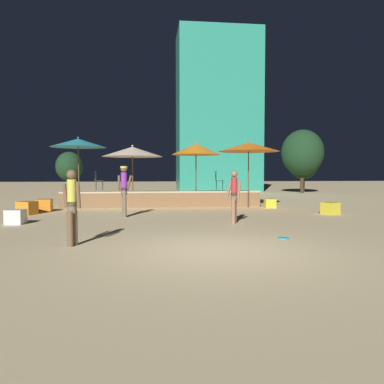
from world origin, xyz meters
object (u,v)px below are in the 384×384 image
(cube_seat_4, at_px, (16,217))
(person_2, at_px, (72,206))
(bistro_chair_1, at_px, (97,179))
(cube_seat_2, at_px, (330,208))
(patio_umbrella_0, at_px, (132,152))
(patio_umbrella_3, at_px, (196,149))
(cube_seat_0, at_px, (27,208))
(bistro_chair_0, at_px, (218,179))
(person_0, at_px, (124,188))
(cube_seat_3, at_px, (270,203))
(person_1, at_px, (234,195))
(background_tree_1, at_px, (302,153))
(patio_umbrella_1, at_px, (78,143))
(patio_umbrella_2, at_px, (249,147))
(frisbee_disc, at_px, (283,238))
(background_tree_2, at_px, (69,167))
(background_tree_0, at_px, (303,163))
(cube_seat_1, at_px, (45,205))

(cube_seat_4, xyz_separation_m, person_2, (2.40, -3.68, 0.64))
(cube_seat_4, distance_m, bistro_chair_1, 6.42)
(cube_seat_2, bearing_deg, person_2, -148.23)
(patio_umbrella_0, relative_size, patio_umbrella_3, 0.94)
(cube_seat_2, bearing_deg, cube_seat_0, 174.36)
(cube_seat_2, height_order, bistro_chair_0, bistro_chair_0)
(patio_umbrella_3, distance_m, person_0, 4.97)
(cube_seat_3, relative_size, cube_seat_4, 0.92)
(cube_seat_4, bearing_deg, bistro_chair_1, 75.41)
(person_2, height_order, bistro_chair_1, bistro_chair_1)
(cube_seat_2, bearing_deg, person_1, -153.19)
(bistro_chair_0, relative_size, background_tree_1, 0.19)
(patio_umbrella_0, bearing_deg, bistro_chair_0, 11.79)
(patio_umbrella_3, relative_size, cube_seat_0, 3.99)
(bistro_chair_1, bearing_deg, patio_umbrella_1, 145.46)
(patio_umbrella_0, height_order, cube_seat_0, patio_umbrella_0)
(person_2, bearing_deg, cube_seat_3, -18.72)
(patio_umbrella_3, distance_m, cube_seat_3, 4.11)
(patio_umbrella_2, xyz_separation_m, background_tree_1, (7.25, 11.21, 0.39))
(cube_seat_3, bearing_deg, bistro_chair_0, 142.88)
(person_0, relative_size, background_tree_1, 0.37)
(cube_seat_0, xyz_separation_m, person_2, (2.89, -6.29, 0.61))
(bistro_chair_0, bearing_deg, patio_umbrella_1, 109.91)
(frisbee_disc, bearing_deg, person_2, -176.48)
(background_tree_1, xyz_separation_m, background_tree_2, (-17.31, -0.33, -1.11))
(cube_seat_4, distance_m, person_0, 3.56)
(background_tree_1, bearing_deg, person_2, -124.24)
(patio_umbrella_3, relative_size, background_tree_0, 0.79)
(frisbee_disc, distance_m, background_tree_1, 21.28)
(cube_seat_2, bearing_deg, bistro_chair_1, 153.19)
(background_tree_0, bearing_deg, person_1, -118.70)
(person_0, xyz_separation_m, bistro_chair_1, (-1.55, 4.66, 0.25))
(person_1, height_order, bistro_chair_1, bistro_chair_1)
(cube_seat_3, height_order, person_0, person_0)
(patio_umbrella_1, relative_size, background_tree_2, 1.03)
(person_0, distance_m, person_2, 5.21)
(patio_umbrella_2, distance_m, cube_seat_4, 9.95)
(frisbee_disc, relative_size, background_tree_2, 0.08)
(patio_umbrella_1, bearing_deg, bistro_chair_0, 6.17)
(background_tree_2, bearing_deg, cube_seat_1, -83.01)
(person_2, bearing_deg, cube_seat_1, 41.62)
(person_0, bearing_deg, background_tree_0, -54.10)
(cube_seat_1, relative_size, background_tree_1, 0.12)
(cube_seat_4, bearing_deg, person_2, -56.84)
(cube_seat_1, relative_size, cube_seat_2, 0.85)
(bistro_chair_1, bearing_deg, background_tree_0, -54.62)
(patio_umbrella_0, distance_m, cube_seat_0, 4.98)
(cube_seat_4, xyz_separation_m, bistro_chair_0, (7.26, 5.80, 1.06))
(patio_umbrella_3, distance_m, frisbee_disc, 8.95)
(bistro_chair_1, height_order, frisbee_disc, bistro_chair_1)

